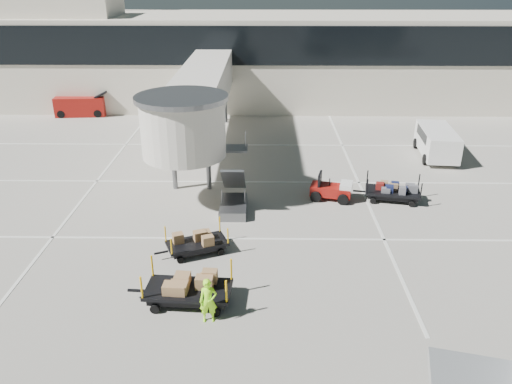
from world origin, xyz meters
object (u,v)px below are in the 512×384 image
box_cart_near (190,291)px  box_cart_far (199,243)px  ground_worker (208,301)px  suitcase_cart (393,192)px  belt_loader (82,106)px  minivan (437,140)px  baggage_tug (332,190)px

box_cart_near → box_cart_far: bearing=95.9°
ground_worker → suitcase_cart: bearing=41.9°
suitcase_cart → ground_worker: 14.05m
box_cart_far → belt_loader: bearing=97.1°
suitcase_cart → minivan: size_ratio=0.71×
baggage_tug → box_cart_far: bearing=-125.1°
ground_worker → belt_loader: 31.44m
box_cart_far → minivan: bearing=19.1°
ground_worker → baggage_tug: bearing=54.5°
box_cart_near → ground_worker: (0.81, -0.98, 0.27)m
suitcase_cart → ground_worker: size_ratio=2.11×
box_cart_far → suitcase_cart: bearing=7.0°
suitcase_cart → belt_loader: size_ratio=0.79×
suitcase_cart → ground_worker: bearing=-120.2°
box_cart_near → minivan: 22.46m
ground_worker → minivan: (13.86, 17.98, 0.27)m
box_cart_near → minivan: minivan is taller
box_cart_near → belt_loader: (-13.26, 27.13, 0.23)m
box_cart_near → ground_worker: bearing=-46.9°
baggage_tug → box_cart_far: 9.01m
suitcase_cart → ground_worker: (-9.22, -10.60, 0.36)m
box_cart_near → belt_loader: 30.20m
ground_worker → belt_loader: (-14.07, 28.12, -0.04)m
baggage_tug → suitcase_cart: bearing=10.9°
box_cart_far → minivan: size_ratio=0.63×
suitcase_cart → box_cart_far: bearing=-139.8°
suitcase_cart → minivan: (4.64, 7.39, 0.63)m
box_cart_far → minivan: 19.80m
baggage_tug → ground_worker: 12.26m
suitcase_cart → box_cart_near: 13.89m
belt_loader → minivan: bearing=-24.3°
box_cart_near → belt_loader: size_ratio=0.87×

